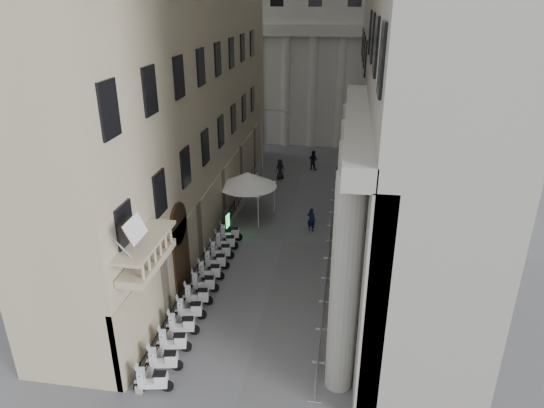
{
  "coord_description": "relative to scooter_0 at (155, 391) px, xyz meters",
  "views": [
    {
      "loc": [
        3.91,
        -10.97,
        15.94
      ],
      "look_at": [
        -0.18,
        15.27,
        4.5
      ],
      "focal_mm": 32.0,
      "sensor_mm": 36.0,
      "label": 1
    }
  ],
  "objects": [
    {
      "name": "scooter_6",
      "position": [
        0.0,
        7.83,
        0.0
      ],
      "size": [
        1.48,
        0.81,
        1.5
      ],
      "primitive_type": null,
      "rotation": [
        0.0,
        0.0,
        1.75
      ],
      "color": "silver",
      "rests_on": "ground"
    },
    {
      "name": "scooter_7",
      "position": [
        0.0,
        9.14,
        0.0
      ],
      "size": [
        1.48,
        0.81,
        1.5
      ],
      "primitive_type": null,
      "rotation": [
        0.0,
        0.0,
        1.75
      ],
      "color": "silver",
      "rests_on": "ground"
    },
    {
      "name": "scooter_3",
      "position": [
        0.0,
        3.92,
        0.0
      ],
      "size": [
        1.48,
        0.81,
        1.5
      ],
      "primitive_type": null,
      "rotation": [
        0.0,
        0.0,
        1.75
      ],
      "color": "silver",
      "rests_on": "ground"
    },
    {
      "name": "barrier_2",
      "position": [
        6.97,
        6.64,
        0.0
      ],
      "size": [
        0.6,
        2.4,
        1.1
      ],
      "primitive_type": null,
      "color": "#B3B6BB",
      "rests_on": "ground"
    },
    {
      "name": "barrier_3",
      "position": [
        6.97,
        9.14,
        0.0
      ],
      "size": [
        0.6,
        2.4,
        1.1
      ],
      "primitive_type": null,
      "color": "#B3B6BB",
      "rests_on": "ground"
    },
    {
      "name": "scooter_10",
      "position": [
        0.0,
        13.06,
        0.0
      ],
      "size": [
        1.48,
        0.81,
        1.5
      ],
      "primitive_type": null,
      "rotation": [
        0.0,
        0.0,
        1.75
      ],
      "color": "silver",
      "rests_on": "ground"
    },
    {
      "name": "scooter_2",
      "position": [
        0.0,
        2.61,
        0.0
      ],
      "size": [
        1.48,
        0.81,
        1.5
      ],
      "primitive_type": null,
      "rotation": [
        0.0,
        0.0,
        1.75
      ],
      "color": "silver",
      "rests_on": "ground"
    },
    {
      "name": "security_tent",
      "position": [
        0.08,
        19.11,
        3.03
      ],
      "size": [
        4.47,
        4.47,
        3.63
      ],
      "color": "silver",
      "rests_on": "ground"
    },
    {
      "name": "scooter_4",
      "position": [
        0.0,
        5.22,
        0.0
      ],
      "size": [
        1.48,
        0.81,
        1.5
      ],
      "primitive_type": null,
      "rotation": [
        0.0,
        0.0,
        1.75
      ],
      "color": "silver",
      "rests_on": "ground"
    },
    {
      "name": "barrier_9",
      "position": [
        6.97,
        24.14,
        0.0
      ],
      "size": [
        0.6,
        2.4,
        1.1
      ],
      "primitive_type": null,
      "color": "#B3B6BB",
      "rests_on": "ground"
    },
    {
      "name": "info_kiosk",
      "position": [
        -0.51,
        15.28,
        0.91
      ],
      "size": [
        0.38,
        0.88,
        1.81
      ],
      "rotation": [
        0.0,
        0.0,
        -0.13
      ],
      "color": "black",
      "rests_on": "ground"
    },
    {
      "name": "pedestrian_c",
      "position": [
        1.71,
        27.33,
        0.96
      ],
      "size": [
        1.12,
        1.01,
        1.93
      ],
      "primitive_type": "imported",
      "rotation": [
        0.0,
        0.0,
        3.69
      ],
      "color": "black",
      "rests_on": "ground"
    },
    {
      "name": "scooter_11",
      "position": [
        0.0,
        14.36,
        0.0
      ],
      "size": [
        1.48,
        0.81,
        1.5
      ],
      "primitive_type": null,
      "rotation": [
        0.0,
        0.0,
        1.75
      ],
      "color": "silver",
      "rests_on": "ground"
    },
    {
      "name": "scooter_0",
      "position": [
        0.0,
        0.0,
        0.0
      ],
      "size": [
        1.48,
        0.81,
        1.5
      ],
      "primitive_type": null,
      "rotation": [
        0.0,
        0.0,
        1.75
      ],
      "color": "silver",
      "rests_on": "ground"
    },
    {
      "name": "street_lamp",
      "position": [
        1.13,
        22.6,
        4.55
      ],
      "size": [
        2.49,
        0.65,
        7.69
      ],
      "rotation": [
        0.0,
        0.0,
        -0.19
      ],
      "color": "gray",
      "rests_on": "ground"
    },
    {
      "name": "pedestrian_b",
      "position": [
        4.56,
        30.65,
        0.97
      ],
      "size": [
        1.18,
        1.1,
        1.93
      ],
      "primitive_type": "imported",
      "rotation": [
        0.0,
        0.0,
        2.63
      ],
      "color": "black",
      "rests_on": "ground"
    },
    {
      "name": "scooter_1",
      "position": [
        0.0,
        1.31,
        0.0
      ],
      "size": [
        1.48,
        0.81,
        1.5
      ],
      "primitive_type": null,
      "rotation": [
        0.0,
        0.0,
        1.75
      ],
      "color": "silver",
      "rests_on": "ground"
    },
    {
      "name": "flag",
      "position": [
        -0.32,
        0.72,
        0.0
      ],
      "size": [
        1.0,
        1.4,
        8.2
      ],
      "primitive_type": null,
      "color": "#9E0C11",
      "rests_on": "ground"
    },
    {
      "name": "barrier_6",
      "position": [
        6.97,
        16.64,
        0.0
      ],
      "size": [
        0.6,
        2.4,
        1.1
      ],
      "primitive_type": null,
      "color": "#B3B6BB",
      "rests_on": "ground"
    },
    {
      "name": "scooter_9",
      "position": [
        0.0,
        11.75,
        0.0
      ],
      "size": [
        1.48,
        0.81,
        1.5
      ],
      "primitive_type": null,
      "rotation": [
        0.0,
        0.0,
        1.75
      ],
      "color": "silver",
      "rests_on": "ground"
    },
    {
      "name": "iron_fence",
      "position": [
        -0.62,
        13.72,
        0.0
      ],
      "size": [
        0.3,
        28.0,
        1.4
      ],
      "primitive_type": null,
      "color": "black",
      "rests_on": "ground"
    },
    {
      "name": "far_building",
      "position": [
        3.68,
        43.72,
        15.0
      ],
      "size": [
        22.0,
        10.0,
        30.0
      ],
      "primitive_type": "cube",
      "color": "beige",
      "rests_on": "ground"
    },
    {
      "name": "barrier_4",
      "position": [
        6.97,
        11.64,
        0.0
      ],
      "size": [
        0.6,
        2.4,
        1.1
      ],
      "primitive_type": null,
      "color": "#B3B6BB",
      "rests_on": "ground"
    },
    {
      "name": "barrier_7",
      "position": [
        6.97,
        19.14,
        0.0
      ],
      "size": [
        0.6,
        2.4,
        1.1
      ],
      "primitive_type": null,
      "color": "#B3B6BB",
      "rests_on": "ground"
    },
    {
      "name": "barrier_1",
      "position": [
        6.97,
        4.14,
        0.0
      ],
      "size": [
        0.6,
        2.4,
        1.1
      ],
      "primitive_type": null,
      "color": "#B3B6BB",
      "rests_on": "ground"
    },
    {
      "name": "barrier_8",
      "position": [
        6.97,
        21.64,
        0.0
      ],
      "size": [
        0.6,
        2.4,
        1.1
      ],
      "primitive_type": null,
      "color": "#B3B6BB",
      "rests_on": "ground"
    },
    {
      "name": "scooter_5",
      "position": [
        0.0,
        6.53,
        0.0
      ],
      "size": [
        1.48,
        0.81,
        1.5
      ],
      "primitive_type": null,
      "rotation": [
        0.0,
        0.0,
        1.75
      ],
      "color": "silver",
      "rests_on": "ground"
    },
    {
      "name": "barrier_0",
      "position": [
        6.97,
        1.64,
        0.0
      ],
      "size": [
        0.6,
        2.4,
        1.1
      ],
      "primitive_type": null,
      "color": "#B3B6BB",
      "rests_on": "ground"
    },
    {
      "name": "barrier_5",
      "position": [
        6.97,
        14.14,
        0.0
      ],
      "size": [
        0.6,
        2.4,
        1.1
      ],
      "primitive_type": null,
      "color": "#B3B6BB",
      "rests_on": "ground"
    },
    {
      "name": "scooter_8",
      "position": [
        0.0,
        10.45,
        0.0
      ],
      "size": [
        1.48,
        0.81,
        1.5
      ],
      "primitive_type": null,
      "rotation": [
        0.0,
        0.0,
        1.75
      ],
      "color": "silver",
      "rests_on": "ground"
    },
    {
      "name": "blue_awning",
      "position": [
        7.83,
        21.72,
        0.0
      ],
      "size": [
        1.6,
        3.0,
        3.0
      ],
      "primitive_type": null,
      "color": "navy",
      "rests_on": "ground"
    },
    {
      "name": "pedestrian_a",
      "position": [
        5.48,
        16.86,
        0.9
      ],
      "size": [
        0.77,
        0.65,
        1.79
      ],
      "primitive_type": "imported",
      "rotation": [
        0.0,
        0.0,
        2.75
      ],
      "color": "black",
      "rests_on": "ground"
    }
  ]
}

